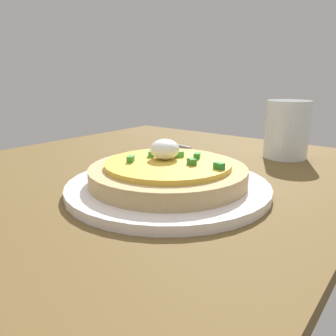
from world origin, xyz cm
name	(u,v)px	position (x,y,z in cm)	size (l,w,h in cm)	color
dining_table	(90,192)	(0.00, 0.00, 1.01)	(97.95, 65.23, 2.02)	brown
plate	(168,187)	(5.06, -10.30, 2.63)	(27.11, 27.11, 1.21)	white
pizza	(168,172)	(5.09, -10.27, 4.69)	(20.97, 20.97, 5.65)	tan
cup_far	(287,131)	(33.78, -16.06, 7.00)	(8.01, 8.01, 10.67)	silver
fork	(170,144)	(29.68, 8.21, 2.27)	(2.79, 10.53, 0.50)	#B7B7BC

